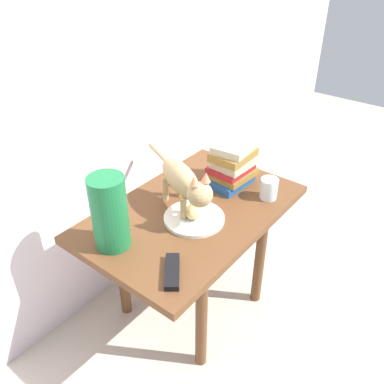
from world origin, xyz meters
The scene contains 10 objects.
ground_plane centered at (0.00, 0.00, 0.00)m, with size 6.00×6.00×0.00m, color #B2A899.
back_panel centered at (0.00, 0.40, 1.10)m, with size 4.00×0.04×2.20m, color silver.
side_table centered at (0.00, 0.00, 0.45)m, with size 0.86×0.55×0.52m.
plate centered at (-0.05, -0.05, 0.53)m, with size 0.23×0.23×0.01m, color silver.
bread_roll centered at (-0.05, -0.05, 0.56)m, with size 0.08×0.06×0.05m, color #E0BC7A.
cat centered at (-0.03, 0.02, 0.66)m, with size 0.23×0.44×0.23m.
book_stack centered at (0.25, -0.02, 0.62)m, with size 0.20×0.16×0.19m.
green_vase centered at (-0.32, 0.08, 0.66)m, with size 0.12×0.12×0.26m, color #196B38.
candle_jar centered at (0.25, -0.19, 0.56)m, with size 0.07×0.07×0.08m.
tv_remote centered at (-0.31, -0.17, 0.53)m, with size 0.15×0.04×0.02m, color black.
Camera 1 is at (-1.00, -0.79, 1.43)m, focal length 38.23 mm.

